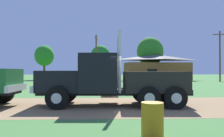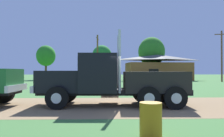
{
  "view_description": "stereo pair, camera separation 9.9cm",
  "coord_description": "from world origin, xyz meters",
  "px_view_note": "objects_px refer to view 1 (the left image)",
  "views": [
    {
      "loc": [
        -1.52,
        -11.04,
        1.8
      ],
      "look_at": [
        -1.16,
        -0.07,
        1.93
      ],
      "focal_mm": 33.86,
      "sensor_mm": 36.0,
      "label": 1
    },
    {
      "loc": [
        -1.42,
        -11.05,
        1.8
      ],
      "look_at": [
        -1.16,
        -0.07,
        1.93
      ],
      "focal_mm": 33.86,
      "sensor_mm": 36.0,
      "label": 2
    }
  ],
  "objects_px": {
    "truck_foreground_white": "(112,81)",
    "utility_pole_far": "(220,55)",
    "shed_building": "(156,68)",
    "steel_barrel": "(152,120)",
    "utility_pole_near": "(96,57)"
  },
  "relations": [
    {
      "from": "shed_building",
      "to": "steel_barrel",
      "type": "bearing_deg",
      "value": -104.0
    },
    {
      "from": "truck_foreground_white",
      "to": "utility_pole_near",
      "type": "xyz_separation_m",
      "value": [
        -1.83,
        24.2,
        2.9
      ]
    },
    {
      "from": "shed_building",
      "to": "utility_pole_near",
      "type": "xyz_separation_m",
      "value": [
        -11.57,
        -5.73,
        1.75
      ]
    },
    {
      "from": "truck_foreground_white",
      "to": "shed_building",
      "type": "height_order",
      "value": "shed_building"
    },
    {
      "from": "steel_barrel",
      "to": "utility_pole_far",
      "type": "distance_m",
      "value": 34.76
    },
    {
      "from": "truck_foreground_white",
      "to": "utility_pole_far",
      "type": "distance_m",
      "value": 30.87
    },
    {
      "from": "steel_barrel",
      "to": "shed_building",
      "type": "xyz_separation_m",
      "value": [
        8.79,
        35.26,
        1.96
      ]
    },
    {
      "from": "utility_pole_near",
      "to": "utility_pole_far",
      "type": "xyz_separation_m",
      "value": [
        20.96,
        -0.2,
        0.39
      ]
    },
    {
      "from": "truck_foreground_white",
      "to": "utility_pole_far",
      "type": "height_order",
      "value": "utility_pole_far"
    },
    {
      "from": "truck_foreground_white",
      "to": "steel_barrel",
      "type": "xyz_separation_m",
      "value": [
        0.94,
        -5.33,
        -0.8
      ]
    },
    {
      "from": "truck_foreground_white",
      "to": "steel_barrel",
      "type": "height_order",
      "value": "truck_foreground_white"
    },
    {
      "from": "truck_foreground_white",
      "to": "shed_building",
      "type": "relative_size",
      "value": 0.61
    },
    {
      "from": "utility_pole_near",
      "to": "utility_pole_far",
      "type": "relative_size",
      "value": 0.91
    },
    {
      "from": "truck_foreground_white",
      "to": "shed_building",
      "type": "xyz_separation_m",
      "value": [
        9.74,
        29.92,
        1.15
      ]
    },
    {
      "from": "shed_building",
      "to": "utility_pole_far",
      "type": "bearing_deg",
      "value": -32.24
    }
  ]
}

